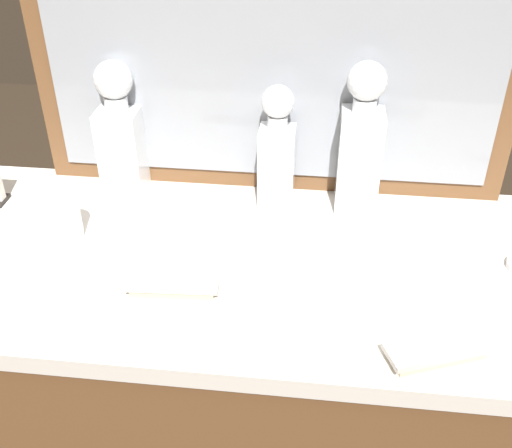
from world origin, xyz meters
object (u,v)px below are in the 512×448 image
Objects in this scene: crystal_decanter_far_right at (277,159)px; crystal_tumbler_left at (62,220)px; silver_brush_far_right at (173,284)px; silver_brush_far_left at (437,351)px; crystal_decanter_far_left at (121,140)px; crystal_decanter_front at (360,152)px.

crystal_tumbler_left is at bearing -156.82° from crystal_decanter_far_right.
crystal_tumbler_left is 0.54× the size of silver_brush_far_right.
crystal_decanter_far_right is at bearing 23.18° from crystal_tumbler_left.
crystal_decanter_far_right reaches higher than silver_brush_far_right.
silver_brush_far_right is 0.46m from silver_brush_far_left.
silver_brush_far_right is at bearing -116.76° from crystal_decanter_far_right.
crystal_decanter_far_left is 1.77× the size of silver_brush_far_right.
crystal_decanter_far_right is 0.36m from silver_brush_far_right.
crystal_decanter_far_left is 3.28× the size of crystal_tumbler_left.
silver_brush_far_left is at bearing -13.95° from silver_brush_far_right.
crystal_decanter_front is 1.92× the size of silver_brush_far_right.
crystal_decanter_far_right reaches higher than silver_brush_far_left.
crystal_tumbler_left reaches higher than silver_brush_far_left.
silver_brush_far_right is at bearing 166.05° from silver_brush_far_left.
silver_brush_far_right is at bearing -28.22° from crystal_tumbler_left.
silver_brush_far_right is at bearing -61.56° from crystal_decanter_far_left.
crystal_tumbler_left is (-0.07, -0.21, -0.08)m from crystal_decanter_far_left.
silver_brush_far_left is (0.70, -0.25, -0.03)m from crystal_tumbler_left.
silver_brush_far_right is (0.25, -0.14, -0.03)m from crystal_tumbler_left.
crystal_decanter_far_right is at bearing -175.64° from crystal_decanter_front.
crystal_tumbler_left reaches higher than silver_brush_far_right.
silver_brush_far_left is (0.45, -0.11, -0.00)m from silver_brush_far_right.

